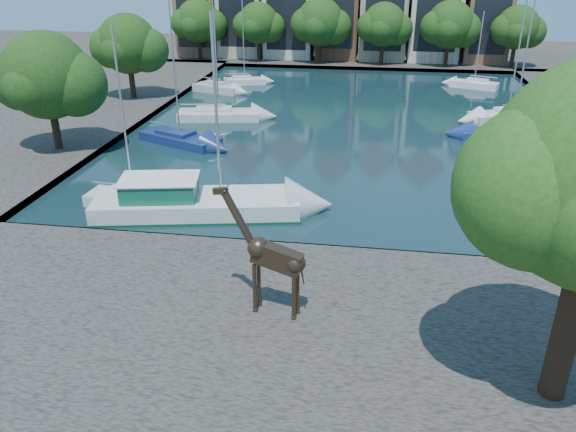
{
  "coord_description": "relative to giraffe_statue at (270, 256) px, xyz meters",
  "views": [
    {
      "loc": [
        1.29,
        -23.98,
        13.19
      ],
      "look_at": [
        -2.07,
        -2.0,
        2.83
      ],
      "focal_mm": 35.0,
      "sensor_mm": 36.0,
      "label": 1
    }
  ],
  "objects": [
    {
      "name": "side_tree_left_far",
      "position": [
        -19.73,
        33.87,
        2.42
      ],
      "size": [
        7.28,
        5.6,
        7.88
      ],
      "color": "#332114",
      "rests_on": "left_quay"
    },
    {
      "name": "far_tree_far_east",
      "position": [
        20.26,
        56.37,
        2.12
      ],
      "size": [
        6.76,
        5.2,
        7.36
      ],
      "color": "#332114",
      "rests_on": "far_quay"
    },
    {
      "name": "far_quay",
      "position": [
        2.16,
        61.88,
        -2.71
      ],
      "size": [
        60.0,
        16.0,
        0.5
      ],
      "primitive_type": "cube",
      "color": "#514D46",
      "rests_on": "ground"
    },
    {
      "name": "near_quay",
      "position": [
        2.16,
        -1.12,
        -2.71
      ],
      "size": [
        50.0,
        14.0,
        0.5
      ],
      "primitive_type": "cube",
      "color": "#514D46",
      "rests_on": "ground"
    },
    {
      "name": "sailboat_left_a",
      "position": [
        -9.84,
        9.88,
        -2.36
      ],
      "size": [
        5.51,
        2.3,
        9.94
      ],
      "color": "beige",
      "rests_on": "water_basin"
    },
    {
      "name": "ground",
      "position": [
        2.16,
        5.88,
        -2.96
      ],
      "size": [
        160.0,
        160.0,
        0.0
      ],
      "primitive_type": "plane",
      "color": "#38332B",
      "rests_on": "ground"
    },
    {
      "name": "townhouse_west_end",
      "position": [
        -20.84,
        61.87,
        4.4
      ],
      "size": [
        5.44,
        9.18,
        14.93
      ],
      "color": "#855E48",
      "rests_on": "far_quay"
    },
    {
      "name": "sailboat_left_b",
      "position": [
        -10.95,
        21.52,
        -2.35
      ],
      "size": [
        6.92,
        4.81,
        11.26
      ],
      "color": "navy",
      "rests_on": "water_basin"
    },
    {
      "name": "sailboat_left_d",
      "position": [
        -12.84,
        39.19,
        -2.26
      ],
      "size": [
        5.47,
        3.33,
        11.02
      ],
      "color": "beige",
      "rests_on": "water_basin"
    },
    {
      "name": "far_tree_far_west",
      "position": [
        -19.73,
        56.37,
        2.23
      ],
      "size": [
        7.28,
        5.6,
        7.68
      ],
      "color": "#332114",
      "rests_on": "far_quay"
    },
    {
      "name": "sailboat_right_b",
      "position": [
        14.16,
        25.69,
        -2.35
      ],
      "size": [
        7.41,
        3.67,
        11.13
      ],
      "color": "navy",
      "rests_on": "water_basin"
    },
    {
      "name": "far_tree_west",
      "position": [
        -11.74,
        56.37,
        2.12
      ],
      "size": [
        6.76,
        5.2,
        7.36
      ],
      "color": "#332114",
      "rests_on": "far_quay"
    },
    {
      "name": "side_tree_left_near",
      "position": [
        -18.73,
        17.87,
        2.53
      ],
      "size": [
        7.8,
        6.0,
        8.2
      ],
      "color": "#332114",
      "rests_on": "left_quay"
    },
    {
      "name": "motorsailer",
      "position": [
        -6.21,
        9.25,
        -2.07
      ],
      "size": [
        11.68,
        5.43,
        10.68
      ],
      "color": "silver",
      "rests_on": "water_basin"
    },
    {
      "name": "left_quay",
      "position": [
        -22.84,
        29.88,
        -2.71
      ],
      "size": [
        14.0,
        52.0,
        0.5
      ],
      "primitive_type": "cube",
      "color": "#514D46",
      "rests_on": "ground"
    },
    {
      "name": "water_basin",
      "position": [
        2.16,
        29.88,
        -2.92
      ],
      "size": [
        38.0,
        50.0,
        0.08
      ],
      "primitive_type": "cube",
      "color": "black",
      "rests_on": "ground"
    },
    {
      "name": "giraffe_statue",
      "position": [
        0.0,
        0.0,
        0.0
      ],
      "size": [
        3.5,
        0.97,
        5.0
      ],
      "color": "#36281B",
      "rests_on": "near_quay"
    },
    {
      "name": "sailboat_left_e",
      "position": [
        -10.88,
        43.58,
        -2.37
      ],
      "size": [
        4.92,
        2.85,
        8.98
      ],
      "color": "silver",
      "rests_on": "water_basin"
    },
    {
      "name": "sailboat_left_c",
      "position": [
        -9.84,
        28.74,
        -2.34
      ],
      "size": [
        7.37,
        3.57,
        9.16
      ],
      "color": "silver",
      "rests_on": "water_basin"
    },
    {
      "name": "townhouse_west_inner",
      "position": [
        -8.34,
        61.87,
        4.39
      ],
      "size": [
        6.43,
        9.18,
        15.15
      ],
      "color": "silver",
      "rests_on": "far_quay"
    },
    {
      "name": "far_tree_east",
      "position": [
        12.27,
        56.37,
        2.28
      ],
      "size": [
        7.54,
        5.8,
        7.84
      ],
      "color": "#332114",
      "rests_on": "far_quay"
    },
    {
      "name": "townhouse_east_inner",
      "position": [
        4.16,
        61.87,
        4.77
      ],
      "size": [
        5.94,
        9.18,
        15.79
      ],
      "color": "tan",
      "rests_on": "far_quay"
    },
    {
      "name": "far_tree_mid_east",
      "position": [
        4.26,
        56.37,
        2.17
      ],
      "size": [
        7.02,
        5.4,
        7.52
      ],
      "color": "#332114",
      "rests_on": "far_quay"
    },
    {
      "name": "sailboat_right_c",
      "position": [
        15.06,
        31.91,
        -2.26
      ],
      "size": [
        6.9,
        4.47,
        12.3
      ],
      "color": "silver",
      "rests_on": "water_basin"
    },
    {
      "name": "townhouse_east_end",
      "position": [
        17.16,
        61.87,
        4.15
      ],
      "size": [
        5.44,
        9.18,
        14.43
      ],
      "color": "brown",
      "rests_on": "far_quay"
    },
    {
      "name": "far_tree_mid_west",
      "position": [
        -3.73,
        56.37,
        2.33
      ],
      "size": [
        7.8,
        6.0,
        8.0
      ],
      "color": "#332114",
      "rests_on": "far_quay"
    },
    {
      "name": "sailboat_right_d",
      "position": [
        14.16,
        45.34,
        -2.34
      ],
      "size": [
        5.25,
        3.39,
        7.86
      ],
      "color": "white",
      "rests_on": "water_basin"
    }
  ]
}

